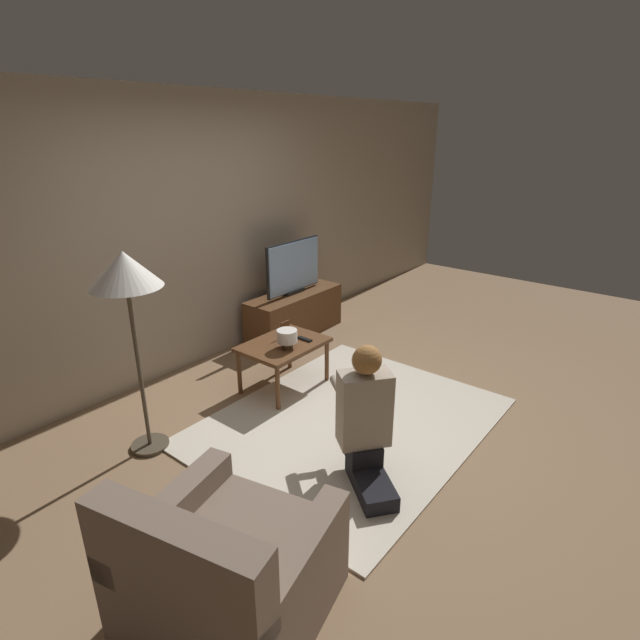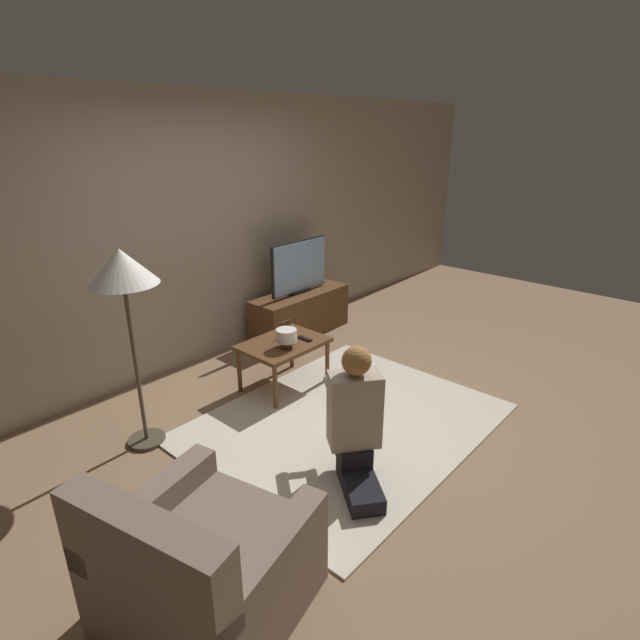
{
  "view_description": "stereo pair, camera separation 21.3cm",
  "coord_description": "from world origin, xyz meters",
  "px_view_note": "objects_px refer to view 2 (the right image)",
  "views": [
    {
      "loc": [
        -2.89,
        -2.0,
        2.27
      ],
      "look_at": [
        0.33,
        0.57,
        0.66
      ],
      "focal_mm": 28.0,
      "sensor_mm": 36.0,
      "label": 1
    },
    {
      "loc": [
        -2.75,
        -2.16,
        2.27
      ],
      "look_at": [
        0.33,
        0.57,
        0.66
      ],
      "focal_mm": 28.0,
      "sensor_mm": 36.0,
      "label": 2
    }
  ],
  "objects_px": {
    "floor_lamp": "(123,276)",
    "armchair": "(204,569)",
    "tv": "(299,267)",
    "person_kneeling": "(355,417)",
    "coffee_table": "(284,347)",
    "table_lamp": "(286,337)"
  },
  "relations": [
    {
      "from": "coffee_table",
      "to": "table_lamp",
      "type": "distance_m",
      "value": 0.2
    },
    {
      "from": "floor_lamp",
      "to": "armchair",
      "type": "distance_m",
      "value": 1.94
    },
    {
      "from": "floor_lamp",
      "to": "armchair",
      "type": "xyz_separation_m",
      "value": [
        -0.57,
        -1.54,
        -1.04
      ]
    },
    {
      "from": "table_lamp",
      "to": "person_kneeling",
      "type": "bearing_deg",
      "value": -114.31
    },
    {
      "from": "table_lamp",
      "to": "tv",
      "type": "bearing_deg",
      "value": 39.06
    },
    {
      "from": "armchair",
      "to": "table_lamp",
      "type": "bearing_deg",
      "value": -68.09
    },
    {
      "from": "floor_lamp",
      "to": "table_lamp",
      "type": "xyz_separation_m",
      "value": [
        1.26,
        -0.27,
        -0.77
      ]
    },
    {
      "from": "person_kneeling",
      "to": "coffee_table",
      "type": "bearing_deg",
      "value": -76.65
    },
    {
      "from": "tv",
      "to": "coffee_table",
      "type": "xyz_separation_m",
      "value": [
        -1.02,
        -0.78,
        -0.4
      ]
    },
    {
      "from": "coffee_table",
      "to": "armchair",
      "type": "relative_size",
      "value": 0.73
    },
    {
      "from": "armchair",
      "to": "table_lamp",
      "type": "distance_m",
      "value": 2.24
    },
    {
      "from": "person_kneeling",
      "to": "table_lamp",
      "type": "distance_m",
      "value": 1.29
    },
    {
      "from": "armchair",
      "to": "coffee_table",
      "type": "bearing_deg",
      "value": -66.85
    },
    {
      "from": "armchair",
      "to": "person_kneeling",
      "type": "bearing_deg",
      "value": -98.77
    },
    {
      "from": "coffee_table",
      "to": "floor_lamp",
      "type": "distance_m",
      "value": 1.62
    },
    {
      "from": "table_lamp",
      "to": "coffee_table",
      "type": "bearing_deg",
      "value": 59.15
    },
    {
      "from": "coffee_table",
      "to": "armchair",
      "type": "xyz_separation_m",
      "value": [
        -1.89,
        -1.37,
        -0.12
      ]
    },
    {
      "from": "tv",
      "to": "table_lamp",
      "type": "distance_m",
      "value": 1.42
    },
    {
      "from": "tv",
      "to": "person_kneeling",
      "type": "relative_size",
      "value": 0.86
    },
    {
      "from": "tv",
      "to": "person_kneeling",
      "type": "xyz_separation_m",
      "value": [
        -1.62,
        -2.06,
        -0.32
      ]
    },
    {
      "from": "tv",
      "to": "table_lamp",
      "type": "relative_size",
      "value": 4.62
    },
    {
      "from": "coffee_table",
      "to": "person_kneeling",
      "type": "bearing_deg",
      "value": -114.88
    }
  ]
}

